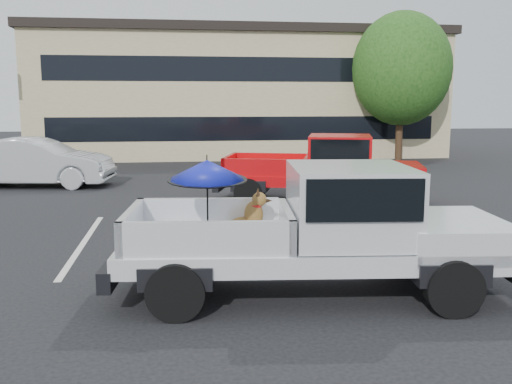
{
  "coord_description": "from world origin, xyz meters",
  "views": [
    {
      "loc": [
        -1.06,
        -9.34,
        2.79
      ],
      "look_at": [
        0.16,
        -0.16,
        1.3
      ],
      "focal_mm": 40.0,
      "sensor_mm": 36.0,
      "label": 1
    }
  ],
  "objects_px": {
    "silver_pickup": "(333,223)",
    "silver_sedan": "(36,162)",
    "tree_back": "(300,72)",
    "red_pickup": "(333,166)",
    "tree_right": "(402,69)"
  },
  "relations": [
    {
      "from": "tree_back",
      "to": "red_pickup",
      "type": "relative_size",
      "value": 1.2
    },
    {
      "from": "tree_right",
      "to": "tree_back",
      "type": "bearing_deg",
      "value": 110.56
    },
    {
      "from": "silver_pickup",
      "to": "silver_sedan",
      "type": "bearing_deg",
      "value": 125.91
    },
    {
      "from": "silver_pickup",
      "to": "red_pickup",
      "type": "height_order",
      "value": "silver_pickup"
    },
    {
      "from": "silver_pickup",
      "to": "red_pickup",
      "type": "distance_m",
      "value": 7.59
    },
    {
      "from": "tree_right",
      "to": "silver_sedan",
      "type": "distance_m",
      "value": 16.28
    },
    {
      "from": "tree_back",
      "to": "silver_sedan",
      "type": "bearing_deg",
      "value": -129.79
    },
    {
      "from": "silver_pickup",
      "to": "silver_sedan",
      "type": "height_order",
      "value": "silver_pickup"
    },
    {
      "from": "tree_back",
      "to": "silver_pickup",
      "type": "height_order",
      "value": "tree_back"
    },
    {
      "from": "tree_back",
      "to": "silver_pickup",
      "type": "xyz_separation_m",
      "value": [
        -4.92,
        -25.58,
        -3.36
      ]
    },
    {
      "from": "tree_back",
      "to": "silver_pickup",
      "type": "bearing_deg",
      "value": -100.89
    },
    {
      "from": "tree_back",
      "to": "silver_sedan",
      "type": "relative_size",
      "value": 1.47
    },
    {
      "from": "tree_right",
      "to": "red_pickup",
      "type": "distance_m",
      "value": 12.26
    },
    {
      "from": "silver_sedan",
      "to": "tree_right",
      "type": "bearing_deg",
      "value": -59.82
    },
    {
      "from": "silver_pickup",
      "to": "silver_sedan",
      "type": "distance_m",
      "value": 13.37
    }
  ]
}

